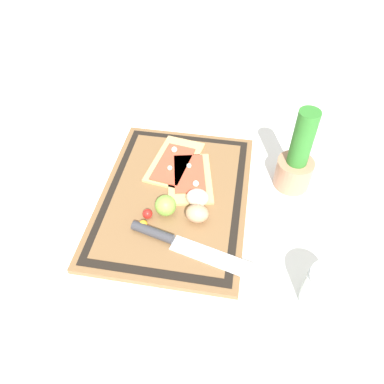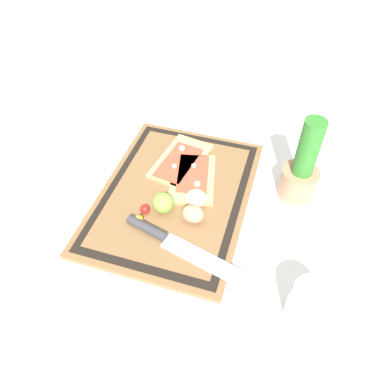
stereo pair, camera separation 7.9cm
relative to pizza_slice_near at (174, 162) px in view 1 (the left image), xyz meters
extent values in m
plane|color=white|center=(0.11, 0.02, -0.02)|extent=(6.00, 6.00, 0.00)
cube|color=brown|center=(0.11, 0.02, -0.02)|extent=(0.49, 0.36, 0.01)
cube|color=black|center=(0.11, 0.02, -0.01)|extent=(0.46, 0.33, 0.00)
cube|color=brown|center=(0.11, 0.02, -0.01)|extent=(0.42, 0.30, 0.00)
cube|color=tan|center=(0.00, 0.00, 0.00)|extent=(0.20, 0.14, 0.01)
cube|color=#D14C33|center=(0.01, 0.00, 0.00)|extent=(0.16, 0.10, 0.00)
sphere|color=silver|center=(-0.04, -0.01, 0.01)|extent=(0.02, 0.02, 0.02)
sphere|color=silver|center=(0.03, -0.01, 0.01)|extent=(0.01, 0.01, 0.01)
cube|color=tan|center=(0.05, 0.05, 0.00)|extent=(0.19, 0.15, 0.01)
cube|color=#D14C33|center=(0.04, 0.05, 0.00)|extent=(0.15, 0.10, 0.00)
sphere|color=silver|center=(0.08, 0.07, 0.01)|extent=(0.02, 0.02, 0.02)
sphere|color=silver|center=(0.02, 0.04, 0.01)|extent=(0.01, 0.01, 0.01)
cube|color=silver|center=(0.27, 0.14, 0.00)|extent=(0.09, 0.19, 0.00)
cylinder|color=#38383D|center=(0.24, 0.00, 0.01)|extent=(0.05, 0.10, 0.02)
ellipsoid|color=tan|center=(0.18, 0.09, 0.02)|extent=(0.04, 0.05, 0.04)
ellipsoid|color=beige|center=(0.13, 0.08, 0.02)|extent=(0.04, 0.05, 0.04)
sphere|color=#7FB742|center=(0.17, 0.01, 0.02)|extent=(0.05, 0.05, 0.05)
sphere|color=red|center=(0.19, -0.03, 0.01)|extent=(0.02, 0.02, 0.02)
sphere|color=gold|center=(0.22, -0.03, 0.01)|extent=(0.02, 0.02, 0.02)
cylinder|color=#AD7A5B|center=(0.01, 0.31, 0.02)|extent=(0.09, 0.09, 0.08)
cylinder|color=#2D7528|center=(0.01, 0.31, 0.11)|extent=(0.05, 0.05, 0.19)
cylinder|color=silver|center=(0.33, 0.36, 0.02)|extent=(0.08, 0.08, 0.08)
cylinder|color=#B73323|center=(0.33, 0.36, -0.01)|extent=(0.07, 0.07, 0.03)
cylinder|color=silver|center=(0.33, 0.36, 0.07)|extent=(0.08, 0.08, 0.01)
camera|label=1|loc=(0.71, 0.17, 0.68)|focal=35.00mm
camera|label=2|loc=(0.69, 0.24, 0.68)|focal=35.00mm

